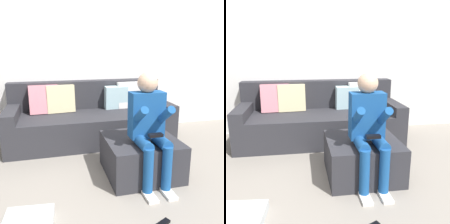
% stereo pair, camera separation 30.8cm
% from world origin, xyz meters
% --- Properties ---
extents(ground_plane, '(7.80, 7.80, 0.00)m').
position_xyz_m(ground_plane, '(0.00, 0.00, 0.00)').
color(ground_plane, gray).
extents(wall_back, '(6.00, 0.10, 2.52)m').
position_xyz_m(wall_back, '(0.00, 2.35, 1.26)').
color(wall_back, white).
rests_on(wall_back, ground_plane).
extents(couch_sectional, '(2.41, 0.98, 0.88)m').
position_xyz_m(couch_sectional, '(-0.22, 1.89, 0.33)').
color(couch_sectional, '#2D2D33').
rests_on(couch_sectional, ground_plane).
extents(ottoman, '(0.78, 0.78, 0.42)m').
position_xyz_m(ottoman, '(0.15, 0.66, 0.21)').
color(ottoman, '#2D2D33').
rests_on(ottoman, ground_plane).
extents(person_seated, '(0.35, 0.60, 1.15)m').
position_xyz_m(person_seated, '(0.17, 0.47, 0.65)').
color(person_seated, '#194C8C').
rests_on(person_seated, ground_plane).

